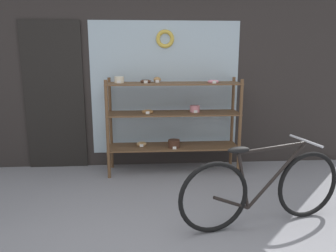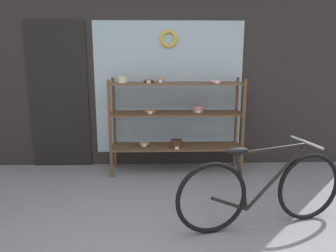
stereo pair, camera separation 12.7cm
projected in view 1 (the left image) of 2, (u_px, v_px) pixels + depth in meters
name	position (u px, v px, depth m)	size (l,w,h in m)	color
storefront_facade	(148.00, 59.00, 4.70)	(6.06, 0.13, 3.20)	#2D2826
display_case	(172.00, 116.00, 4.53)	(1.82, 0.45, 1.35)	brown
bicycle	(263.00, 189.00, 3.16)	(1.70, 0.54, 0.83)	black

